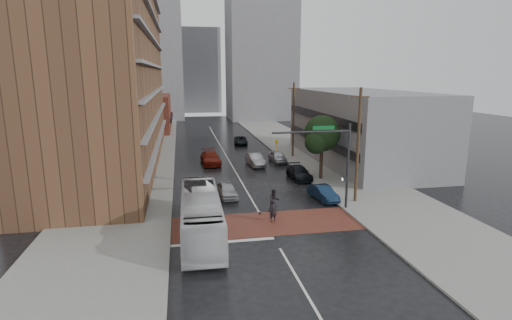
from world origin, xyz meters
TOP-DOWN VIEW (x-y plane):
  - ground at (0.00, 0.00)m, footprint 160.00×160.00m
  - crosswalk at (0.00, 0.50)m, footprint 14.00×5.00m
  - sidewalk_west at (-11.50, 25.00)m, footprint 9.00×90.00m
  - sidewalk_east at (11.50, 25.00)m, footprint 9.00×90.00m
  - apartment_block at (-14.00, 24.00)m, footprint 10.00×44.00m
  - storefront_west at (-12.00, 54.00)m, footprint 8.00×16.00m
  - building_east at (16.50, 20.00)m, footprint 11.00×26.00m
  - distant_tower_west at (-14.00, 78.00)m, footprint 18.00×16.00m
  - distant_tower_east at (14.00, 72.00)m, footprint 16.00×14.00m
  - distant_tower_center at (0.00, 95.00)m, footprint 12.00×10.00m
  - street_tree at (8.52, 12.03)m, footprint 4.20×4.10m
  - signal_mast at (5.85, 2.50)m, footprint 6.50×0.30m
  - utility_pole_near at (8.80, 4.00)m, footprint 1.60×0.26m
  - utility_pole_far at (8.80, 24.00)m, footprint 1.60×0.26m
  - transit_bus at (-4.88, -1.00)m, footprint 2.83×11.31m
  - pedestrian_a at (0.67, 0.80)m, footprint 0.72×0.56m
  - pedestrian_b at (1.26, 3.00)m, footprint 0.94×0.74m
  - car_travel_a at (-2.10, 7.66)m, footprint 1.85×4.08m
  - car_travel_b at (2.85, 19.87)m, footprint 1.99×4.60m
  - car_travel_c at (-2.51, 21.77)m, footprint 2.50×5.49m
  - suv_travel at (3.35, 35.21)m, footprint 2.57×4.72m
  - car_parked_near at (6.30, 5.27)m, footprint 1.93×4.08m
  - car_parked_mid at (6.30, 12.74)m, footprint 2.09×4.79m
  - car_parked_far at (6.04, 21.36)m, footprint 1.87×4.22m

SIDE VIEW (x-z plane):
  - ground at x=0.00m, z-range 0.00..0.00m
  - crosswalk at x=0.00m, z-range 0.00..0.02m
  - sidewalk_west at x=-11.50m, z-range 0.00..0.15m
  - sidewalk_east at x=11.50m, z-range 0.00..0.15m
  - suv_travel at x=3.35m, z-range 0.00..1.25m
  - car_parked_near at x=6.30m, z-range 0.00..1.29m
  - car_travel_a at x=-2.10m, z-range 0.00..1.36m
  - car_parked_mid at x=6.30m, z-range 0.00..1.37m
  - car_parked_far at x=6.04m, z-range 0.00..1.41m
  - car_travel_b at x=2.85m, z-range 0.00..1.47m
  - car_travel_c at x=-2.51m, z-range 0.00..1.56m
  - pedestrian_a at x=0.67m, z-range 0.00..1.75m
  - pedestrian_b at x=1.26m, z-range 0.00..1.90m
  - transit_bus at x=-4.88m, z-range 0.00..3.14m
  - storefront_west at x=-12.00m, z-range 0.00..7.00m
  - building_east at x=16.50m, z-range 0.00..9.00m
  - signal_mast at x=5.85m, z-range 1.13..8.33m
  - street_tree at x=8.52m, z-range 1.28..8.18m
  - utility_pole_near at x=8.80m, z-range 0.14..10.14m
  - utility_pole_far at x=8.80m, z-range 0.14..10.14m
  - distant_tower_center at x=0.00m, z-range 0.00..24.00m
  - apartment_block at x=-14.00m, z-range 0.00..28.00m
  - distant_tower_west at x=-14.00m, z-range 0.00..32.00m
  - distant_tower_east at x=14.00m, z-range 0.00..36.00m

